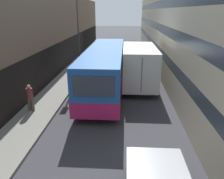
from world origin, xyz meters
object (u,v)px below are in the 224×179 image
bus (105,68)px  panel_van (106,48)px  box_truck (138,63)px  street_lamp (77,14)px  pedestrian (30,97)px

bus → panel_van: bus is taller
box_truck → street_lamp: bearing=157.1°
box_truck → panel_van: box_truck is taller
panel_van → pedestrian: (-2.90, -17.21, -0.09)m
box_truck → street_lamp: (-5.30, 2.24, 3.79)m
bus → panel_van: size_ratio=2.76×
panel_van → street_lamp: size_ratio=0.55×
bus → pedestrian: (-3.93, -4.51, -0.63)m
box_truck → street_lamp: size_ratio=1.07×
box_truck → pedestrian: size_ratio=5.20×
bus → street_lamp: 6.11m
pedestrian → street_lamp: bearing=81.9°
panel_van → street_lamp: street_lamp is taller
panel_van → bus: bearing=-85.4°
box_truck → street_lamp: street_lamp is taller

